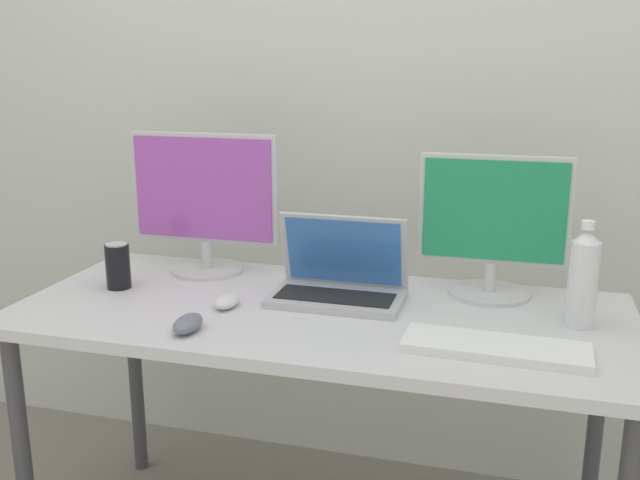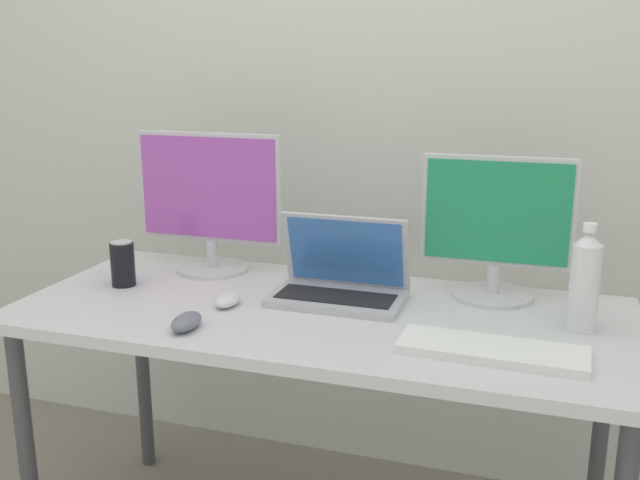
{
  "view_description": "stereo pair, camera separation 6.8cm",
  "coord_description": "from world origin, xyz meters",
  "px_view_note": "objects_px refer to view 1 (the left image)",
  "views": [
    {
      "loc": [
        0.46,
        -1.64,
        1.36
      ],
      "look_at": [
        0.0,
        0.0,
        0.92
      ],
      "focal_mm": 40.0,
      "sensor_mm": 36.0,
      "label": 1
    },
    {
      "loc": [
        0.53,
        -1.62,
        1.36
      ],
      "look_at": [
        0.0,
        0.0,
        0.92
      ],
      "focal_mm": 40.0,
      "sensor_mm": 36.0,
      "label": 2
    }
  ],
  "objects_px": {
    "water_bottle": "(583,279)",
    "monitor_left": "(204,200)",
    "laptop_silver": "(339,280)",
    "monitor_center": "(493,225)",
    "keyboard_main": "(496,347)",
    "mouse_by_keyboard": "(188,323)",
    "work_desk": "(320,334)",
    "mouse_by_laptop": "(227,301)",
    "soda_can_near_keyboard": "(118,266)"
  },
  "relations": [
    {
      "from": "keyboard_main",
      "to": "soda_can_near_keyboard",
      "type": "bearing_deg",
      "value": 172.44
    },
    {
      "from": "monitor_left",
      "to": "monitor_center",
      "type": "bearing_deg",
      "value": 0.42
    },
    {
      "from": "work_desk",
      "to": "laptop_silver",
      "type": "relative_size",
      "value": 4.52
    },
    {
      "from": "monitor_center",
      "to": "work_desk",
      "type": "bearing_deg",
      "value": -151.07
    },
    {
      "from": "monitor_left",
      "to": "soda_can_near_keyboard",
      "type": "bearing_deg",
      "value": -129.76
    },
    {
      "from": "soda_can_near_keyboard",
      "to": "monitor_center",
      "type": "bearing_deg",
      "value": 12.07
    },
    {
      "from": "mouse_by_laptop",
      "to": "water_bottle",
      "type": "xyz_separation_m",
      "value": [
        0.85,
        0.11,
        0.1
      ]
    },
    {
      "from": "mouse_by_keyboard",
      "to": "keyboard_main",
      "type": "bearing_deg",
      "value": 2.72
    },
    {
      "from": "laptop_silver",
      "to": "mouse_by_keyboard",
      "type": "height_order",
      "value": "laptop_silver"
    },
    {
      "from": "monitor_left",
      "to": "water_bottle",
      "type": "height_order",
      "value": "monitor_left"
    },
    {
      "from": "laptop_silver",
      "to": "water_bottle",
      "type": "relative_size",
      "value": 1.34
    },
    {
      "from": "mouse_by_keyboard",
      "to": "mouse_by_laptop",
      "type": "distance_m",
      "value": 0.18
    },
    {
      "from": "laptop_silver",
      "to": "mouse_by_keyboard",
      "type": "bearing_deg",
      "value": -131.57
    },
    {
      "from": "work_desk",
      "to": "keyboard_main",
      "type": "xyz_separation_m",
      "value": [
        0.44,
        -0.16,
        0.08
      ]
    },
    {
      "from": "monitor_left",
      "to": "laptop_silver",
      "type": "bearing_deg",
      "value": -16.51
    },
    {
      "from": "laptop_silver",
      "to": "keyboard_main",
      "type": "bearing_deg",
      "value": -31.03
    },
    {
      "from": "mouse_by_laptop",
      "to": "water_bottle",
      "type": "height_order",
      "value": "water_bottle"
    },
    {
      "from": "monitor_center",
      "to": "mouse_by_laptop",
      "type": "height_order",
      "value": "monitor_center"
    },
    {
      "from": "mouse_by_keyboard",
      "to": "soda_can_near_keyboard",
      "type": "distance_m",
      "value": 0.41
    },
    {
      "from": "keyboard_main",
      "to": "monitor_center",
      "type": "bearing_deg",
      "value": 96.9
    },
    {
      "from": "monitor_center",
      "to": "water_bottle",
      "type": "relative_size",
      "value": 1.51
    },
    {
      "from": "work_desk",
      "to": "mouse_by_laptop",
      "type": "height_order",
      "value": "mouse_by_laptop"
    },
    {
      "from": "monitor_left",
      "to": "water_bottle",
      "type": "distance_m",
      "value": 1.05
    },
    {
      "from": "monitor_left",
      "to": "mouse_by_keyboard",
      "type": "distance_m",
      "value": 0.51
    },
    {
      "from": "water_bottle",
      "to": "soda_can_near_keyboard",
      "type": "bearing_deg",
      "value": -178.14
    },
    {
      "from": "work_desk",
      "to": "mouse_by_laptop",
      "type": "bearing_deg",
      "value": -167.03
    },
    {
      "from": "monitor_left",
      "to": "laptop_silver",
      "type": "xyz_separation_m",
      "value": [
        0.44,
        -0.13,
        -0.16
      ]
    },
    {
      "from": "monitor_left",
      "to": "mouse_by_laptop",
      "type": "distance_m",
      "value": 0.38
    },
    {
      "from": "soda_can_near_keyboard",
      "to": "work_desk",
      "type": "bearing_deg",
      "value": -1.33
    },
    {
      "from": "keyboard_main",
      "to": "soda_can_near_keyboard",
      "type": "relative_size",
      "value": 3.16
    },
    {
      "from": "water_bottle",
      "to": "monitor_left",
      "type": "bearing_deg",
      "value": 170.88
    },
    {
      "from": "work_desk",
      "to": "mouse_by_laptop",
      "type": "distance_m",
      "value": 0.25
    },
    {
      "from": "mouse_by_keyboard",
      "to": "laptop_silver",
      "type": "bearing_deg",
      "value": 45.39
    },
    {
      "from": "keyboard_main",
      "to": "water_bottle",
      "type": "height_order",
      "value": "water_bottle"
    },
    {
      "from": "monitor_center",
      "to": "mouse_by_laptop",
      "type": "distance_m",
      "value": 0.72
    },
    {
      "from": "laptop_silver",
      "to": "mouse_by_laptop",
      "type": "height_order",
      "value": "laptop_silver"
    },
    {
      "from": "work_desk",
      "to": "laptop_silver",
      "type": "height_order",
      "value": "laptop_silver"
    },
    {
      "from": "laptop_silver",
      "to": "work_desk",
      "type": "bearing_deg",
      "value": -107.11
    },
    {
      "from": "work_desk",
      "to": "mouse_by_keyboard",
      "type": "distance_m",
      "value": 0.35
    },
    {
      "from": "monitor_center",
      "to": "soda_can_near_keyboard",
      "type": "bearing_deg",
      "value": -167.93
    },
    {
      "from": "monitor_center",
      "to": "mouse_by_keyboard",
      "type": "relative_size",
      "value": 3.52
    },
    {
      "from": "mouse_by_laptop",
      "to": "laptop_silver",
      "type": "bearing_deg",
      "value": 28.5
    },
    {
      "from": "monitor_left",
      "to": "laptop_silver",
      "type": "distance_m",
      "value": 0.49
    },
    {
      "from": "monitor_center",
      "to": "water_bottle",
      "type": "height_order",
      "value": "monitor_center"
    },
    {
      "from": "monitor_left",
      "to": "laptop_silver",
      "type": "height_order",
      "value": "monitor_left"
    },
    {
      "from": "monitor_left",
      "to": "monitor_center",
      "type": "relative_size",
      "value": 1.15
    },
    {
      "from": "monitor_center",
      "to": "keyboard_main",
      "type": "distance_m",
      "value": 0.43
    },
    {
      "from": "work_desk",
      "to": "mouse_by_keyboard",
      "type": "height_order",
      "value": "mouse_by_keyboard"
    },
    {
      "from": "monitor_left",
      "to": "keyboard_main",
      "type": "distance_m",
      "value": 0.95
    },
    {
      "from": "work_desk",
      "to": "monitor_center",
      "type": "height_order",
      "value": "monitor_center"
    }
  ]
}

